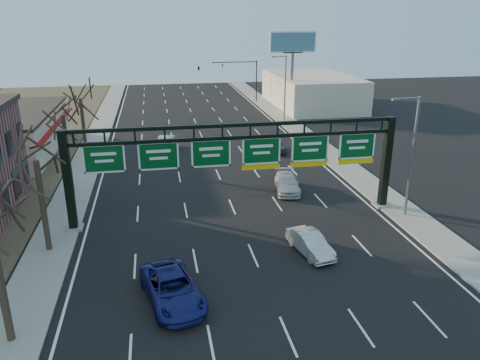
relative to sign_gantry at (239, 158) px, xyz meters
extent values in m
plane|color=black|center=(-0.16, -8.00, -4.63)|extent=(160.00, 160.00, 0.00)
cube|color=gray|center=(-12.96, 12.00, -4.57)|extent=(3.00, 120.00, 0.12)
cube|color=gray|center=(12.64, 12.00, -4.57)|extent=(3.00, 120.00, 0.12)
cube|color=white|center=(-0.16, 12.00, -4.62)|extent=(21.60, 120.00, 0.01)
cube|color=black|center=(-11.86, 0.00, -1.03)|extent=(0.55, 0.55, 7.20)
cube|color=gray|center=(-11.86, 0.00, -4.53)|extent=(1.20, 1.20, 0.20)
cube|color=black|center=(11.54, 0.00, -1.03)|extent=(0.55, 0.55, 7.20)
cube|color=gray|center=(11.54, 0.00, -4.53)|extent=(1.20, 1.20, 0.20)
cube|color=black|center=(-0.16, 0.00, 2.42)|extent=(23.40, 0.25, 0.25)
cube|color=black|center=(-0.16, 0.00, 1.52)|extent=(23.40, 0.25, 0.25)
cube|color=#044419|center=(-9.33, 0.00, 0.47)|extent=(2.80, 0.10, 2.00)
cube|color=#044419|center=(-5.66, 0.00, 0.47)|extent=(2.80, 0.10, 2.00)
cube|color=#044419|center=(-1.99, 0.00, 0.47)|extent=(2.80, 0.10, 2.00)
cube|color=#044419|center=(1.67, 0.00, 0.47)|extent=(2.80, 0.10, 2.00)
cube|color=yellow|center=(1.67, 0.00, -0.75)|extent=(2.80, 0.10, 0.40)
cube|color=#044419|center=(5.34, 0.00, 0.47)|extent=(2.80, 0.10, 2.00)
cube|color=yellow|center=(5.34, 0.00, -0.75)|extent=(2.80, 0.10, 0.40)
cube|color=#044419|center=(9.01, 0.00, 0.47)|extent=(2.80, 0.10, 2.00)
cube|color=yellow|center=(9.01, 0.00, -0.75)|extent=(2.80, 0.10, 0.40)
cube|color=beige|center=(-21.66, 21.00, -2.43)|extent=(10.00, 18.00, 4.40)
cube|color=#332B26|center=(-21.66, 21.00, -0.08)|extent=(10.40, 18.40, 0.30)
cube|color=maroon|center=(-16.56, 21.00, -1.63)|extent=(1.20, 18.00, 0.40)
cube|color=beige|center=(19.84, 42.00, -2.13)|extent=(12.00, 20.00, 5.00)
cylinder|color=#2F251A|center=(-12.96, -12.00, -1.28)|extent=(0.36, 0.36, 6.46)
cylinder|color=#2F251A|center=(-12.96, -3.00, -1.47)|extent=(0.36, 0.36, 6.08)
cylinder|color=#2F251A|center=(-12.96, 7.00, -1.09)|extent=(0.36, 0.36, 6.84)
cylinder|color=#2F251A|center=(-12.96, 17.00, -1.28)|extent=(0.36, 0.36, 6.46)
cylinder|color=slate|center=(12.44, -2.00, -0.01)|extent=(0.20, 0.20, 9.00)
cylinder|color=slate|center=(11.54, -2.00, 4.39)|extent=(1.80, 0.12, 0.12)
cube|color=slate|center=(10.64, -2.00, 4.34)|extent=(0.50, 0.22, 0.15)
cylinder|color=slate|center=(12.44, 32.00, -0.01)|extent=(0.20, 0.20, 9.00)
cylinder|color=slate|center=(11.54, 32.00, 4.39)|extent=(1.80, 0.12, 0.12)
cube|color=slate|center=(10.64, 32.00, 4.34)|extent=(0.50, 0.22, 0.15)
cylinder|color=slate|center=(14.84, 37.00, -0.13)|extent=(0.50, 0.50, 9.00)
cube|color=slate|center=(14.84, 37.00, 4.37)|extent=(3.00, 0.30, 0.20)
cube|color=white|center=(14.84, 37.00, 5.87)|extent=(7.00, 0.30, 3.00)
cube|color=teal|center=(14.84, 36.80, 5.87)|extent=(6.60, 0.05, 2.60)
cylinder|color=black|center=(11.64, 47.00, -1.13)|extent=(0.18, 0.18, 7.00)
cylinder|color=black|center=(7.84, 47.00, 2.17)|extent=(7.60, 0.14, 0.14)
imported|color=black|center=(5.84, 47.00, 1.37)|extent=(0.20, 0.20, 1.00)
imported|color=black|center=(1.84, 47.00, 1.37)|extent=(0.54, 0.54, 1.62)
imported|color=navy|center=(-5.40, -10.14, -3.85)|extent=(3.75, 6.02, 1.55)
imported|color=#BBBBC1|center=(3.47, -6.36, -3.95)|extent=(2.24, 4.33, 1.36)
imported|color=silver|center=(5.09, 4.68, -3.94)|extent=(2.73, 5.04, 1.39)
imported|color=#45484A|center=(7.13, 16.78, -3.92)|extent=(2.01, 4.31, 1.43)
imported|color=#BBBCC1|center=(-4.69, 19.05, -3.83)|extent=(2.55, 5.05, 1.59)
camera|label=1|loc=(-5.75, -31.67, 9.80)|focal=35.00mm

